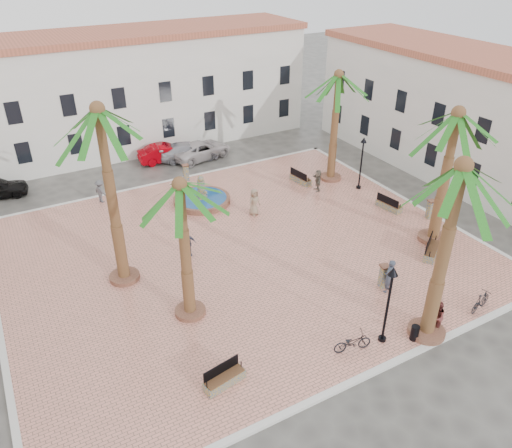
# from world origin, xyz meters

# --- Properties ---
(ground) EXTENTS (120.00, 120.00, 0.00)m
(ground) POSITION_xyz_m (0.00, 0.00, 0.00)
(ground) COLOR #56544F
(ground) RESTS_ON ground
(plaza) EXTENTS (26.00, 22.00, 0.15)m
(plaza) POSITION_xyz_m (0.00, 0.00, 0.07)
(plaza) COLOR #E48F7A
(plaza) RESTS_ON ground
(kerb_n) EXTENTS (26.30, 0.30, 0.16)m
(kerb_n) POSITION_xyz_m (0.00, 11.00, 0.08)
(kerb_n) COLOR silver
(kerb_n) RESTS_ON ground
(kerb_s) EXTENTS (26.30, 0.30, 0.16)m
(kerb_s) POSITION_xyz_m (0.00, -11.00, 0.08)
(kerb_s) COLOR silver
(kerb_s) RESTS_ON ground
(kerb_e) EXTENTS (0.30, 22.30, 0.16)m
(kerb_e) POSITION_xyz_m (13.00, 0.00, 0.08)
(kerb_e) COLOR silver
(kerb_e) RESTS_ON ground
(building_north) EXTENTS (30.40, 7.40, 9.50)m
(building_north) POSITION_xyz_m (-0.00, 19.99, 4.77)
(building_north) COLOR white
(building_north) RESTS_ON ground
(building_east) EXTENTS (7.40, 26.40, 9.00)m
(building_east) POSITION_xyz_m (19.99, 2.00, 4.52)
(building_east) COLOR white
(building_east) RESTS_ON ground
(fountain) EXTENTS (3.86, 3.86, 1.99)m
(fountain) POSITION_xyz_m (0.41, 6.58, 0.42)
(fountain) COLOR brown
(fountain) RESTS_ON plaza
(palm_nw) EXTENTS (5.19, 5.19, 9.61)m
(palm_nw) POSITION_xyz_m (-6.73, 0.53, 8.47)
(palm_nw) COLOR brown
(palm_nw) RESTS_ON plaza
(palm_sw) EXTENTS (4.86, 4.86, 7.25)m
(palm_sw) POSITION_xyz_m (-4.76, -3.79, 6.26)
(palm_sw) COLOR brown
(palm_sw) RESTS_ON plaza
(palm_s) EXTENTS (5.50, 5.50, 8.76)m
(palm_s) POSITION_xyz_m (4.17, -10.40, 7.60)
(palm_s) COLOR brown
(palm_s) RESTS_ON plaza
(palm_e) EXTENTS (5.69, 5.69, 8.22)m
(palm_e) POSITION_xyz_m (10.60, -4.61, 7.05)
(palm_e) COLOR brown
(palm_e) RESTS_ON plaza
(palm_ne) EXTENTS (5.04, 5.04, 8.09)m
(palm_ne) POSITION_xyz_m (10.42, 5.42, 7.04)
(palm_ne) COLOR brown
(palm_ne) RESTS_ON plaza
(bench_s) EXTENTS (1.88, 0.86, 0.96)m
(bench_s) POSITION_xyz_m (-5.24, -8.57, 0.42)
(bench_s) COLOR #777258
(bench_s) RESTS_ON plaza
(bench_se) EXTENTS (2.00, 1.61, 1.05)m
(bench_se) POSITION_xyz_m (9.26, -5.78, 0.45)
(bench_se) COLOR #777258
(bench_se) RESTS_ON plaza
(bench_e) EXTENTS (0.84, 1.92, 0.98)m
(bench_e) POSITION_xyz_m (10.94, -0.38, 0.43)
(bench_e) COLOR #777258
(bench_e) RESTS_ON plaza
(bench_ne) EXTENTS (0.82, 1.94, 0.99)m
(bench_ne) POSITION_xyz_m (8.07, 5.96, 0.43)
(bench_ne) COLOR #777258
(bench_ne) RESTS_ON plaza
(lamppost_s) EXTENTS (0.44, 0.44, 4.02)m
(lamppost_s) POSITION_xyz_m (2.11, -9.75, 2.87)
(lamppost_s) COLOR black
(lamppost_s) RESTS_ON plaza
(lamppost_e) EXTENTS (0.42, 0.42, 3.88)m
(lamppost_e) POSITION_xyz_m (11.23, 3.11, 2.78)
(lamppost_e) COLOR black
(lamppost_e) RESTS_ON plaza
(bollard_se) EXTENTS (0.56, 0.56, 1.32)m
(bollard_se) POSITION_xyz_m (4.82, -6.70, 0.84)
(bollard_se) COLOR #777258
(bollard_se) RESTS_ON plaza
(bollard_n) EXTENTS (0.49, 0.49, 1.26)m
(bollard_n) POSITION_xyz_m (0.83, 10.40, 0.80)
(bollard_n) COLOR #777258
(bollard_n) RESTS_ON plaza
(bollard_e) EXTENTS (0.53, 0.53, 1.28)m
(bollard_e) POSITION_xyz_m (12.40, -2.57, 0.81)
(bollard_e) COLOR #777258
(bollard_e) RESTS_ON plaza
(litter_bin) EXTENTS (0.38, 0.38, 0.75)m
(litter_bin) POSITION_xyz_m (3.41, -10.40, 0.52)
(litter_bin) COLOR black
(litter_bin) RESTS_ON plaza
(cyclist_a) EXTENTS (0.79, 0.63, 1.89)m
(cyclist_a) POSITION_xyz_m (4.76, -7.11, 1.10)
(cyclist_a) COLOR #374050
(cyclist_a) RESTS_ON plaza
(bicycle_a) EXTENTS (1.84, 0.99, 0.92)m
(bicycle_a) POSITION_xyz_m (0.51, -9.58, 0.61)
(bicycle_a) COLOR black
(bicycle_a) RESTS_ON plaza
(cyclist_b) EXTENTS (0.98, 0.94, 1.60)m
(cyclist_b) POSITION_xyz_m (4.69, -10.40, 0.95)
(cyclist_b) COLOR maroon
(cyclist_b) RESTS_ON plaza
(bicycle_b) EXTENTS (1.70, 0.79, 0.98)m
(bicycle_b) POSITION_xyz_m (7.73, -10.40, 0.64)
(bicycle_b) COLOR black
(bicycle_b) RESTS_ON plaza
(pedestrian_fountain_a) EXTENTS (1.01, 0.80, 1.82)m
(pedestrian_fountain_a) POSITION_xyz_m (2.73, 3.36, 1.06)
(pedestrian_fountain_a) COLOR gray
(pedestrian_fountain_a) RESTS_ON plaza
(pedestrian_fountain_b) EXTENTS (0.98, 0.56, 1.57)m
(pedestrian_fountain_b) POSITION_xyz_m (-2.89, 0.96, 0.93)
(pedestrian_fountain_b) COLOR #333C53
(pedestrian_fountain_b) RESTS_ON plaza
(pedestrian_north) EXTENTS (0.98, 1.21, 1.63)m
(pedestrian_north) POSITION_xyz_m (-5.56, 9.99, 0.97)
(pedestrian_north) COLOR #515256
(pedestrian_north) RESTS_ON plaza
(pedestrian_east) EXTENTS (0.96, 1.52, 1.57)m
(pedestrian_east) POSITION_xyz_m (8.42, 4.27, 0.93)
(pedestrian_east) COLOR #685E50
(pedestrian_east) RESTS_ON plaza
(car_red) EXTENTS (4.54, 1.91, 1.46)m
(car_red) POSITION_xyz_m (0.92, 14.96, 0.73)
(car_red) COLOR #A0000A
(car_red) RESTS_ON ground
(car_silver) EXTENTS (5.22, 2.98, 1.42)m
(car_silver) POSITION_xyz_m (2.68, 14.39, 0.71)
(car_silver) COLOR #A7A6AF
(car_silver) RESTS_ON ground
(car_white) EXTENTS (5.54, 3.39, 1.43)m
(car_white) POSITION_xyz_m (3.71, 14.17, 0.72)
(car_white) COLOR beige
(car_white) RESTS_ON ground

